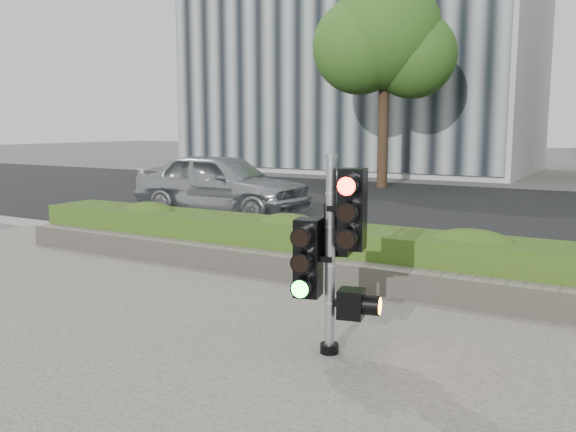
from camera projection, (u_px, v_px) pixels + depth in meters
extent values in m
plane|color=#51514C|center=(266.00, 331.00, 6.42)|extent=(120.00, 120.00, 0.00)
cube|color=#9E9389|center=(75.00, 430.00, 4.29)|extent=(16.00, 11.00, 0.03)
cube|color=black|center=(485.00, 213.00, 14.95)|extent=(60.00, 13.00, 0.02)
cube|color=gray|center=(379.00, 266.00, 9.10)|extent=(60.00, 0.25, 0.12)
cube|color=gray|center=(344.00, 275.00, 8.01)|extent=(12.00, 0.32, 0.34)
cube|color=olive|center=(364.00, 253.00, 8.54)|extent=(12.00, 1.00, 0.68)
cube|color=#B7B7B2|center=(364.00, 14.00, 29.44)|extent=(16.00, 9.00, 15.00)
cylinder|color=black|center=(383.00, 129.00, 20.75)|extent=(0.36, 0.36, 4.03)
sphere|color=#204C15|center=(385.00, 33.00, 20.28)|extent=(3.74, 3.74, 3.74)
sphere|color=#204C15|center=(413.00, 55.00, 20.26)|extent=(2.88, 2.88, 2.88)
sphere|color=#204C15|center=(360.00, 47.00, 20.34)|extent=(3.17, 3.17, 3.17)
sphere|color=#204C15|center=(394.00, 10.00, 20.77)|extent=(2.59, 2.59, 2.59)
cylinder|color=black|center=(329.00, 348.00, 5.71)|extent=(0.18, 0.18, 0.09)
cylinder|color=gray|center=(330.00, 258.00, 5.58)|extent=(0.09, 0.09, 1.82)
cylinder|color=gray|center=(331.00, 156.00, 5.45)|extent=(0.12, 0.12, 0.04)
cube|color=#FF1107|center=(352.00, 209.00, 5.43)|extent=(0.28, 0.28, 0.73)
cube|color=#14E51E|center=(308.00, 258.00, 5.62)|extent=(0.28, 0.28, 0.73)
cube|color=black|center=(339.00, 229.00, 5.73)|extent=(0.28, 0.28, 0.50)
cube|color=orange|center=(351.00, 304.00, 5.61)|extent=(0.28, 0.28, 0.27)
imported|color=#A2A5A9|center=(221.00, 183.00, 14.60)|extent=(4.41, 1.84, 1.49)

